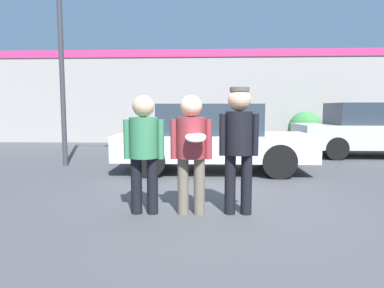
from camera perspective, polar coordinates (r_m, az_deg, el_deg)
The scene contains 9 objects.
ground_plane at distance 5.09m, azimuth 4.03°, elevation -10.45°, with size 56.00×56.00×0.00m, color #3F3F42.
storefront_building at distance 14.25m, azimuth 3.19°, elevation 7.97°, with size 24.00×0.22×3.82m.
person_left at distance 4.64m, azimuth -8.02°, elevation -0.02°, with size 0.55×0.38×1.61m.
person_middle_with_frisbee at distance 4.57m, azimuth -0.13°, elevation -0.00°, with size 0.56×0.59×1.61m.
person_right at distance 4.62m, azimuth 7.82°, elevation 0.93°, with size 0.52×0.35×1.71m.
parked_car_near at distance 7.82m, azimuth 3.33°, elevation 1.06°, with size 4.33×1.82×1.53m.
parked_car_far at distance 11.62m, azimuth 27.85°, elevation 2.08°, with size 4.45×1.92×1.60m.
street_lamp at distance 9.30m, azimuth -19.59°, elevation 19.94°, with size 1.53×0.35×6.07m.
shrub at distance 13.94m, azimuth 18.39°, elevation 2.46°, with size 1.32×1.32×1.32m.
Camera 1 is at (-0.13, -4.88, 1.44)m, focal length 32.00 mm.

